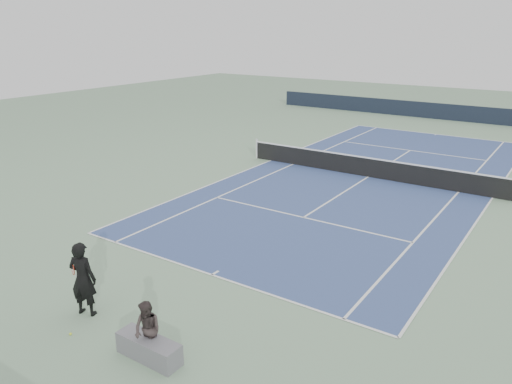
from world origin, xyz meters
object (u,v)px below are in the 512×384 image
Objects in this scene: tennis_player at (83,279)px; tennis_ball at (70,334)px; tennis_net at (369,167)px; spectator_bench at (148,339)px.

tennis_ball is at bearing -61.40° from tennis_player.
spectator_bench is at bearing -85.42° from tennis_net.
tennis_ball is at bearing -169.03° from spectator_bench.
tennis_player is at bearing -95.07° from tennis_net.
tennis_player reaches higher than tennis_net.
tennis_net is at bearing 86.78° from tennis_ball.
tennis_player reaches higher than tennis_ball.
tennis_player is 1.32m from tennis_ball.
tennis_ball is 0.04× the size of spectator_bench.
tennis_player is at bearing 118.60° from tennis_ball.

